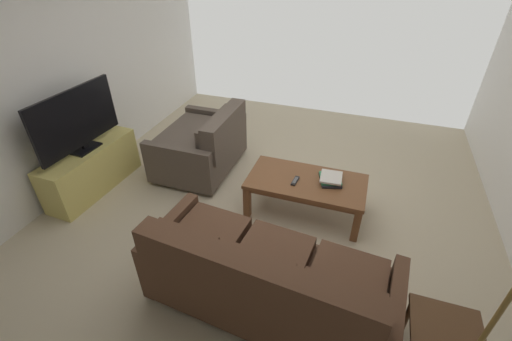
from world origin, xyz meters
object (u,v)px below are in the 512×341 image
Objects in this scene: flat_tv at (76,120)px; sofa_main at (265,281)px; end_table at (442,341)px; loveseat_near at (203,145)px; tv_remote at (295,181)px; book_stack at (331,179)px; coffee_table at (306,185)px; tv_stand at (92,169)px.

sofa_main is at bearing 159.05° from flat_tv.
flat_tv reaches higher than end_table.
tv_remote is (-1.31, 0.50, 0.08)m from loveseat_near.
book_stack is at bearing -159.81° from tv_remote.
flat_tv is 3.45× the size of book_stack.
loveseat_near is at bearing -16.98° from coffee_table.
sofa_main reaches higher than book_stack.
sofa_main is at bearing 88.38° from coffee_table.
loveseat_near is 2.06× the size of end_table.
tv_stand is at bearing -73.37° from flat_tv.
loveseat_near is 1.40m from tv_remote.
coffee_table is 0.26m from book_stack.
tv_remote reaches higher than coffee_table.
tv_remote is at bearing -172.30° from tv_stand.
loveseat_near reaches higher than tv_stand.
book_stack is (-0.24, -0.06, 0.09)m from coffee_table.
end_table is at bearing 163.58° from tv_stand.
loveseat_near is at bearing -20.84° from tv_remote.
end_table is (-1.19, 0.14, 0.08)m from sofa_main.
flat_tv is at bearing 38.03° from loveseat_near.
sofa_main is 1.20m from end_table.
end_table is at bearing 121.34° from book_stack.
coffee_table is 1.12× the size of flat_tv.
coffee_table is 2.55m from flat_tv.
tv_stand is at bearing 8.86° from coffee_table.
coffee_table is at bearing -91.62° from sofa_main.
book_stack is at bearing -101.20° from sofa_main.
flat_tv is (1.05, 0.82, 0.55)m from loveseat_near.
loveseat_near is at bearing -142.02° from tv_stand.
sofa_main is 6.21× the size of book_stack.
sofa_main is 2.65m from flat_tv.
tv_stand is (1.05, 0.82, -0.08)m from loveseat_near.
end_table is at bearing 143.80° from loveseat_near.
loveseat_near reaches higher than book_stack.
sofa_main reaches higher than loveseat_near.
sofa_main is at bearing -6.53° from end_table.
sofa_main is 2.23m from loveseat_near.
sofa_main is 2.60m from tv_stand.
flat_tv is at bearing 106.63° from tv_stand.
tv_stand is 7.49× the size of tv_remote.
loveseat_near is 7.10× the size of tv_remote.
flat_tv is at bearing 9.39° from book_stack.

